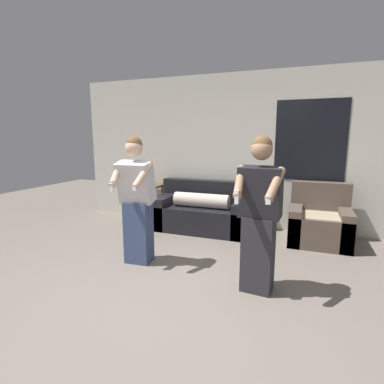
{
  "coord_description": "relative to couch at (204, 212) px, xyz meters",
  "views": [
    {
      "loc": [
        1.12,
        -2.24,
        1.59
      ],
      "look_at": [
        -0.05,
        0.87,
        0.99
      ],
      "focal_mm": 28.0,
      "sensor_mm": 36.0,
      "label": 1
    }
  ],
  "objects": [
    {
      "name": "ground_plane",
      "position": [
        0.48,
        -2.61,
        -0.31
      ],
      "size": [
        14.0,
        14.0,
        0.0
      ],
      "primitive_type": "plane",
      "color": "slate"
    },
    {
      "name": "armchair",
      "position": [
        1.87,
        -0.03,
        0.0
      ],
      "size": [
        0.87,
        0.81,
        0.9
      ],
      "color": "brown",
      "rests_on": "ground_plane"
    },
    {
      "name": "side_table",
      "position": [
        -1.16,
        0.19,
        0.26
      ],
      "size": [
        0.41,
        0.43,
        0.85
      ],
      "color": "brown",
      "rests_on": "ground_plane"
    },
    {
      "name": "person_left",
      "position": [
        -0.34,
        -1.66,
        0.51
      ],
      "size": [
        0.49,
        0.52,
        1.61
      ],
      "color": "#384770",
      "rests_on": "ground_plane"
    },
    {
      "name": "couch",
      "position": [
        0.0,
        0.0,
        0.0
      ],
      "size": [
        1.73,
        0.85,
        0.83
      ],
      "color": "black",
      "rests_on": "ground_plane"
    },
    {
      "name": "wall_back",
      "position": [
        0.5,
        0.47,
        1.05
      ],
      "size": [
        6.24,
        0.07,
        2.7
      ],
      "color": "beige",
      "rests_on": "ground_plane"
    },
    {
      "name": "person_right",
      "position": [
        1.2,
        -1.86,
        0.51
      ],
      "size": [
        0.48,
        0.49,
        1.62
      ],
      "color": "#28282D",
      "rests_on": "ground_plane"
    }
  ]
}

